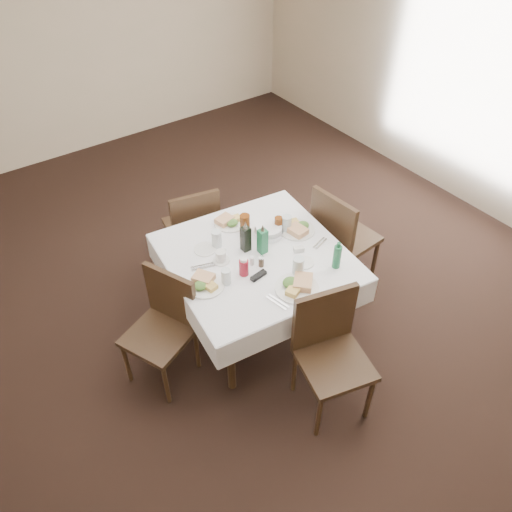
# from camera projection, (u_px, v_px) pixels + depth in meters

# --- Properties ---
(ground_plane) EXTENTS (7.00, 7.00, 0.00)m
(ground_plane) POSITION_uv_depth(u_px,v_px,m) (237.00, 313.00, 4.32)
(ground_plane) COLOR black
(room_shell) EXTENTS (6.04, 7.04, 2.80)m
(room_shell) POSITION_uv_depth(u_px,v_px,m) (230.00, 133.00, 3.18)
(room_shell) COLOR beige
(room_shell) RESTS_ON ground
(dining_table) EXTENTS (1.42, 1.42, 0.76)m
(dining_table) POSITION_uv_depth(u_px,v_px,m) (256.00, 263.00, 3.78)
(dining_table) COLOR #311D13
(dining_table) RESTS_ON ground
(chair_north) EXTENTS (0.51, 0.51, 0.91)m
(chair_north) POSITION_uv_depth(u_px,v_px,m) (194.00, 226.00, 4.39)
(chair_north) COLOR #311D13
(chair_north) RESTS_ON ground
(chair_south) EXTENTS (0.55, 0.55, 0.95)m
(chair_south) POSITION_uv_depth(u_px,v_px,m) (329.00, 346.00, 3.37)
(chair_south) COLOR #311D13
(chair_south) RESTS_ON ground
(chair_east) EXTENTS (0.50, 0.50, 0.98)m
(chair_east) POSITION_uv_depth(u_px,v_px,m) (339.00, 234.00, 4.23)
(chair_east) COLOR #311D13
(chair_east) RESTS_ON ground
(chair_west) EXTENTS (0.56, 0.56, 0.90)m
(chair_west) POSITION_uv_depth(u_px,v_px,m) (165.00, 321.00, 3.57)
(chair_west) COLOR #311D13
(chair_west) RESTS_ON ground
(meal_north) EXTENTS (0.26, 0.26, 0.06)m
(meal_north) POSITION_uv_depth(u_px,v_px,m) (229.00, 221.00, 4.00)
(meal_north) COLOR white
(meal_north) RESTS_ON dining_table
(meal_south) EXTENTS (0.31, 0.31, 0.07)m
(meal_south) POSITION_uv_depth(u_px,v_px,m) (297.00, 286.00, 3.45)
(meal_south) COLOR white
(meal_south) RESTS_ON dining_table
(meal_east) EXTENTS (0.28, 0.28, 0.06)m
(meal_east) POSITION_uv_depth(u_px,v_px,m) (298.00, 229.00, 3.93)
(meal_east) COLOR white
(meal_east) RESTS_ON dining_table
(meal_west) EXTENTS (0.27, 0.27, 0.06)m
(meal_west) POSITION_uv_depth(u_px,v_px,m) (205.00, 283.00, 3.47)
(meal_west) COLOR white
(meal_west) RESTS_ON dining_table
(side_plate_a) EXTENTS (0.17, 0.17, 0.01)m
(side_plate_a) POSITION_uv_depth(u_px,v_px,m) (205.00, 249.00, 3.77)
(side_plate_a) COLOR white
(side_plate_a) RESTS_ON dining_table
(side_plate_b) EXTENTS (0.15, 0.15, 0.01)m
(side_plate_b) POSITION_uv_depth(u_px,v_px,m) (304.00, 263.00, 3.66)
(side_plate_b) COLOR white
(side_plate_b) RESTS_ON dining_table
(water_n) EXTENTS (0.08, 0.08, 0.14)m
(water_n) POSITION_uv_depth(u_px,v_px,m) (217.00, 239.00, 3.76)
(water_n) COLOR silver
(water_n) RESTS_ON dining_table
(water_s) EXTENTS (0.08, 0.08, 0.15)m
(water_s) POSITION_uv_depth(u_px,v_px,m) (298.00, 267.00, 3.53)
(water_s) COLOR silver
(water_s) RESTS_ON dining_table
(water_e) EXTENTS (0.08, 0.08, 0.14)m
(water_e) POSITION_uv_depth(u_px,v_px,m) (287.00, 224.00, 3.90)
(water_e) COLOR silver
(water_e) RESTS_ON dining_table
(water_w) EXTENTS (0.07, 0.07, 0.12)m
(water_w) POSITION_uv_depth(u_px,v_px,m) (226.00, 277.00, 3.47)
(water_w) COLOR silver
(water_w) RESTS_ON dining_table
(iced_tea_a) EXTENTS (0.08, 0.08, 0.16)m
(iced_tea_a) POSITION_uv_depth(u_px,v_px,m) (245.00, 224.00, 3.88)
(iced_tea_a) COLOR #68310E
(iced_tea_a) RESTS_ON dining_table
(iced_tea_b) EXTENTS (0.06, 0.06, 0.13)m
(iced_tea_b) POSITION_uv_depth(u_px,v_px,m) (278.00, 224.00, 3.90)
(iced_tea_b) COLOR #68310E
(iced_tea_b) RESTS_ON dining_table
(bread_basket) EXTENTS (0.23, 0.23, 0.08)m
(bread_basket) POSITION_uv_depth(u_px,v_px,m) (269.00, 231.00, 3.89)
(bread_basket) COLOR silver
(bread_basket) RESTS_ON dining_table
(oil_cruet_dark) EXTENTS (0.06, 0.06, 0.26)m
(oil_cruet_dark) POSITION_uv_depth(u_px,v_px,m) (246.00, 238.00, 3.71)
(oil_cruet_dark) COLOR black
(oil_cruet_dark) RESTS_ON dining_table
(oil_cruet_green) EXTENTS (0.06, 0.06, 0.26)m
(oil_cruet_green) POSITION_uv_depth(u_px,v_px,m) (263.00, 240.00, 3.69)
(oil_cruet_green) COLOR #1F7043
(oil_cruet_green) RESTS_ON dining_table
(ketchup_bottle) EXTENTS (0.07, 0.07, 0.15)m
(ketchup_bottle) POSITION_uv_depth(u_px,v_px,m) (244.00, 267.00, 3.53)
(ketchup_bottle) COLOR maroon
(ketchup_bottle) RESTS_ON dining_table
(salt_shaker) EXTENTS (0.03, 0.03, 0.07)m
(salt_shaker) POSITION_uv_depth(u_px,v_px,m) (252.00, 261.00, 3.63)
(salt_shaker) COLOR white
(salt_shaker) RESTS_ON dining_table
(pepper_shaker) EXTENTS (0.04, 0.04, 0.09)m
(pepper_shaker) POSITION_uv_depth(u_px,v_px,m) (261.00, 261.00, 3.61)
(pepper_shaker) COLOR #413324
(pepper_shaker) RESTS_ON dining_table
(coffee_mug) EXTENTS (0.13, 0.13, 0.09)m
(coffee_mug) POSITION_uv_depth(u_px,v_px,m) (221.00, 257.00, 3.66)
(coffee_mug) COLOR white
(coffee_mug) RESTS_ON dining_table
(sunglasses) EXTENTS (0.13, 0.06, 0.03)m
(sunglasses) POSITION_uv_depth(u_px,v_px,m) (259.00, 276.00, 3.54)
(sunglasses) COLOR black
(sunglasses) RESTS_ON dining_table
(green_bottle) EXTENTS (0.06, 0.06, 0.22)m
(green_bottle) POSITION_uv_depth(u_px,v_px,m) (337.00, 256.00, 3.57)
(green_bottle) COLOR #1F7043
(green_bottle) RESTS_ON dining_table
(sugar_caddy) EXTENTS (0.09, 0.07, 0.04)m
(sugar_caddy) POSITION_uv_depth(u_px,v_px,m) (299.00, 249.00, 3.75)
(sugar_caddy) COLOR white
(sugar_caddy) RESTS_ON dining_table
(cutlery_n) EXTENTS (0.11, 0.18, 0.01)m
(cutlery_n) POSITION_uv_depth(u_px,v_px,m) (240.00, 221.00, 4.04)
(cutlery_n) COLOR silver
(cutlery_n) RESTS_ON dining_table
(cutlery_s) EXTENTS (0.08, 0.19, 0.01)m
(cutlery_s) POSITION_uv_depth(u_px,v_px,m) (278.00, 302.00, 3.37)
(cutlery_s) COLOR silver
(cutlery_s) RESTS_ON dining_table
(cutlery_e) EXTENTS (0.16, 0.08, 0.01)m
(cutlery_e) POSITION_uv_depth(u_px,v_px,m) (320.00, 243.00, 3.83)
(cutlery_e) COLOR silver
(cutlery_e) RESTS_ON dining_table
(cutlery_w) EXTENTS (0.19, 0.10, 0.01)m
(cutlery_w) POSITION_uv_depth(u_px,v_px,m) (204.00, 267.00, 3.63)
(cutlery_w) COLOR silver
(cutlery_w) RESTS_ON dining_table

